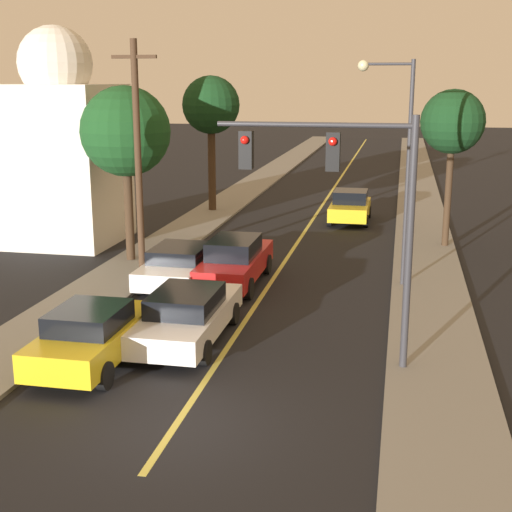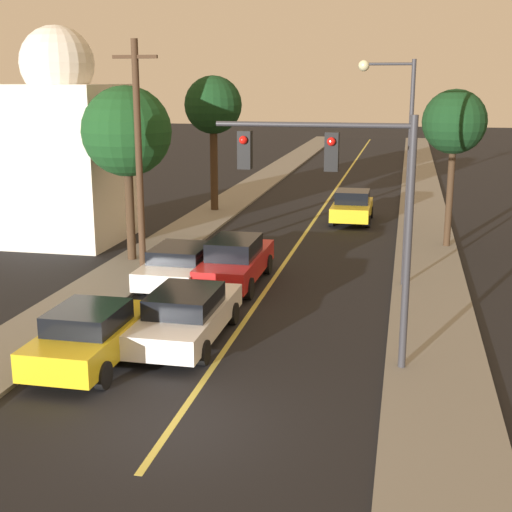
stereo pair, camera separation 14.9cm
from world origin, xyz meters
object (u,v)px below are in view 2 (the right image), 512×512
at_px(car_near_lane_front, 187,315).
at_px(tree_left_far, 213,107).
at_px(traffic_signal_mast, 345,189).
at_px(utility_pole_left, 139,155).
at_px(tree_left_near, 127,132).
at_px(car_far_oncoming, 352,207).
at_px(car_outer_lane_front, 91,334).
at_px(car_outer_lane_second, 182,264).
at_px(domed_building_left, 63,148).
at_px(car_near_lane_second, 235,261).
at_px(streetlamp_right, 397,144).
at_px(tree_right_near, 454,123).

xyz_separation_m(car_near_lane_front, tree_left_far, (-4.43, 19.14, 4.81)).
height_order(traffic_signal_mast, utility_pole_left, utility_pole_left).
bearing_deg(tree_left_near, car_far_oncoming, 51.96).
bearing_deg(traffic_signal_mast, car_outer_lane_front, -169.27).
xyz_separation_m(car_outer_lane_second, domed_building_left, (-7.03, 5.52, 3.33)).
relative_size(car_outer_lane_second, utility_pole_left, 0.59).
xyz_separation_m(car_outer_lane_front, tree_left_far, (-2.60, 21.20, 4.78)).
bearing_deg(traffic_signal_mast, car_far_oncoming, 93.63).
bearing_deg(domed_building_left, car_near_lane_second, -30.48).
xyz_separation_m(streetlamp_right, domed_building_left, (-14.14, 4.35, -0.80)).
bearing_deg(tree_left_far, domed_building_left, -118.04).
bearing_deg(traffic_signal_mast, domed_building_left, 138.15).
bearing_deg(tree_left_far, car_near_lane_front, -76.96).
height_order(car_outer_lane_second, car_far_oncoming, car_far_oncoming).
bearing_deg(tree_left_near, utility_pole_left, -57.16).
bearing_deg(tree_left_near, streetlamp_right, -8.10).
bearing_deg(car_outer_lane_second, traffic_signal_mast, -45.64).
bearing_deg(domed_building_left, utility_pole_left, -41.53).
xyz_separation_m(car_near_lane_front, car_far_oncoming, (3.05, 17.82, 0.02)).
bearing_deg(domed_building_left, tree_left_far, 61.96).
height_order(tree_left_far, domed_building_left, domed_building_left).
xyz_separation_m(traffic_signal_mast, tree_left_near, (-8.95, 8.80, 0.58)).
relative_size(traffic_signal_mast, streetlamp_right, 0.81).
bearing_deg(car_outer_lane_second, car_near_lane_front, -70.90).
xyz_separation_m(utility_pole_left, tree_left_near, (-1.12, 1.73, 0.66)).
bearing_deg(tree_left_near, car_outer_lane_front, -73.84).
distance_m(car_far_oncoming, tree_left_far, 8.98).
bearing_deg(traffic_signal_mast, car_near_lane_front, 167.92).
height_order(car_near_lane_second, streetlamp_right, streetlamp_right).
bearing_deg(car_near_lane_front, streetlamp_right, 50.79).
height_order(tree_left_near, tree_left_far, tree_left_far).
relative_size(car_far_oncoming, domed_building_left, 0.45).
relative_size(car_near_lane_front, tree_left_near, 0.76).
height_order(car_outer_lane_front, tree_right_near, tree_right_near).
height_order(car_outer_lane_second, utility_pole_left, utility_pole_left).
xyz_separation_m(utility_pole_left, domed_building_left, (-5.26, 4.66, -0.30)).
xyz_separation_m(car_near_lane_front, car_near_lane_second, (0.00, 5.61, 0.10)).
distance_m(car_outer_lane_second, domed_building_left, 9.54).
height_order(tree_left_near, domed_building_left, domed_building_left).
bearing_deg(tree_left_far, traffic_signal_mast, -66.62).
distance_m(car_near_lane_second, traffic_signal_mast, 8.56).
distance_m(car_outer_lane_front, streetlamp_right, 11.83).
height_order(car_near_lane_second, car_far_oncoming, car_near_lane_second).
relative_size(tree_right_near, domed_building_left, 0.71).
bearing_deg(car_near_lane_front, car_near_lane_second, 90.00).
xyz_separation_m(car_outer_lane_second, traffic_signal_mast, (6.07, -6.21, 3.71)).
bearing_deg(car_outer_lane_front, tree_right_near, 58.13).
distance_m(car_far_oncoming, utility_pole_left, 13.89).
relative_size(traffic_signal_mast, tree_left_near, 0.91).
bearing_deg(car_far_oncoming, car_near_lane_second, 76.00).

